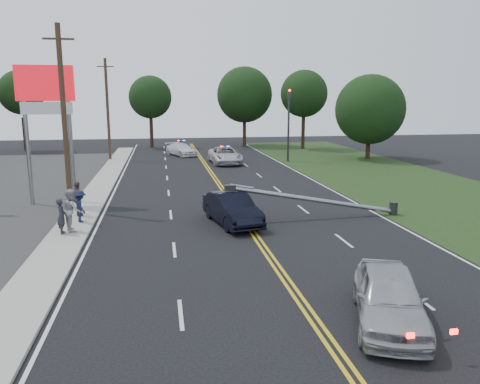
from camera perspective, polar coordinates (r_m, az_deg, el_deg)
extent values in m
plane|color=black|center=(16.45, 5.66, -10.67)|extent=(120.00, 120.00, 0.00)
cube|color=#A5A095|center=(25.79, -18.95, -2.94)|extent=(1.80, 70.00, 0.12)
cube|color=black|center=(30.94, 25.31, -1.21)|extent=(12.00, 80.00, 0.01)
cube|color=gold|center=(25.77, -0.18, -2.44)|extent=(0.36, 80.00, 0.00)
cylinder|color=gray|center=(29.80, -24.46, 5.23)|extent=(0.24, 0.24, 7.00)
cylinder|color=gray|center=(29.28, -19.90, 5.48)|extent=(0.24, 0.24, 7.00)
cube|color=#B60C15|center=(29.41, -22.72, 12.15)|extent=(3.20, 0.35, 2.00)
cube|color=white|center=(29.40, -22.51, 9.42)|extent=(2.80, 0.30, 0.70)
cylinder|color=#2D2D30|center=(46.46, 5.93, 8.02)|extent=(0.20, 0.20, 7.00)
cube|color=#2D2D30|center=(46.38, 6.01, 11.84)|extent=(0.28, 0.28, 0.90)
sphere|color=#FF0C07|center=(46.23, 6.07, 12.21)|extent=(0.22, 0.22, 0.22)
cylinder|color=#2D2D30|center=(26.41, 18.19, -1.92)|extent=(0.44, 0.44, 0.70)
cylinder|color=gray|center=(24.54, 9.08, -0.96)|extent=(8.90, 0.24, 1.80)
cube|color=#2D2D30|center=(23.35, -1.22, 0.51)|extent=(0.55, 0.32, 0.30)
cylinder|color=#382619|center=(27.20, -20.64, 8.20)|extent=(0.28, 0.28, 10.00)
cube|color=#382619|center=(27.34, -21.27, 17.01)|extent=(1.60, 0.10, 0.10)
cylinder|color=#382619|center=(48.97, -15.83, 9.58)|extent=(0.28, 0.28, 10.00)
cube|color=#382619|center=(49.05, -16.10, 14.48)|extent=(1.60, 0.10, 0.10)
cylinder|color=black|center=(61.10, -24.75, 6.40)|extent=(0.44, 0.44, 3.96)
sphere|color=black|center=(60.96, -25.14, 10.93)|extent=(5.11, 5.11, 5.11)
cylinder|color=black|center=(60.63, -10.74, 7.07)|extent=(0.44, 0.44, 3.66)
sphere|color=black|center=(60.48, -10.90, 11.30)|extent=(5.29, 5.29, 5.29)
cylinder|color=black|center=(62.00, 0.54, 7.43)|extent=(0.44, 0.44, 3.84)
sphere|color=black|center=(61.85, 0.55, 11.77)|extent=(7.18, 7.18, 7.18)
cylinder|color=black|center=(58.67, 7.69, 7.14)|extent=(0.44, 0.44, 3.90)
sphere|color=black|center=(58.52, 7.82, 11.79)|extent=(5.69, 5.69, 5.69)
cylinder|color=black|center=(50.01, 15.34, 5.57)|extent=(0.44, 0.44, 2.93)
sphere|color=black|center=(49.80, 15.56, 9.67)|extent=(7.01, 7.01, 7.01)
imported|color=black|center=(23.20, -0.98, -2.05)|extent=(2.60, 4.95, 1.55)
imported|color=#ACAEB4|center=(13.85, 17.75, -12.09)|extent=(3.28, 4.87, 1.54)
imported|color=silver|center=(44.94, -1.84, 4.49)|extent=(2.90, 5.82, 1.58)
imported|color=white|center=(51.57, -7.15, 5.16)|extent=(3.76, 4.98, 1.34)
imported|color=#28272F|center=(22.61, -20.93, -2.77)|extent=(0.45, 0.63, 1.62)
imported|color=#A6A6AB|center=(22.91, -19.84, -2.07)|extent=(1.01, 1.14, 1.96)
imported|color=#161F38|center=(24.41, -18.87, -1.66)|extent=(0.95, 1.18, 1.59)
imported|color=#504640|center=(25.73, -19.18, -0.78)|extent=(0.60, 1.12, 1.82)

